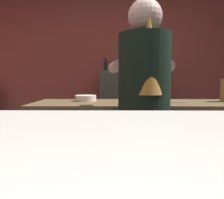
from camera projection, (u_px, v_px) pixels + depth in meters
wall_back at (115, 64)px, 3.41m from camera, size 5.20×0.10×2.70m
prep_counter at (155, 155)px, 1.99m from camera, size 2.10×0.60×0.93m
back_shelf at (129, 115)px, 3.19m from camera, size 0.81×0.36×1.24m
bartender at (144, 106)px, 1.49m from camera, size 0.46×0.53×1.64m
mixing_bowl at (86, 98)px, 2.05m from camera, size 0.19×0.19×0.05m
chefs_knife at (171, 102)px, 1.89m from camera, size 0.24×0.05×0.01m
bottle_soy at (106, 65)px, 3.08m from camera, size 0.06×0.06×0.18m
bottle_hot_sauce at (151, 64)px, 3.09m from camera, size 0.07×0.07×0.23m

